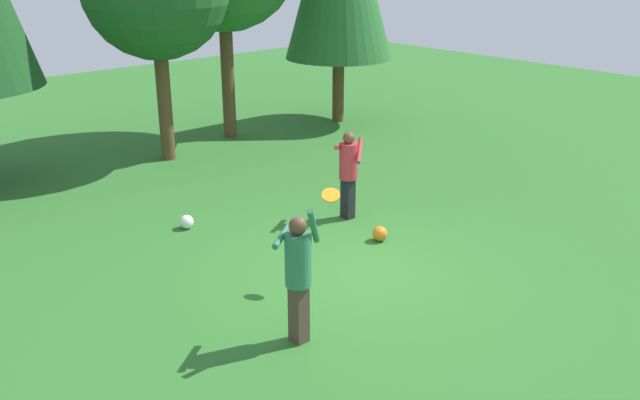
{
  "coord_description": "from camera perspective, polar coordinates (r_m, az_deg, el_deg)",
  "views": [
    {
      "loc": [
        -6.98,
        -6.81,
        4.89
      ],
      "look_at": [
        -0.15,
        0.8,
        1.05
      ],
      "focal_mm": 38.67,
      "sensor_mm": 36.0,
      "label": 1
    }
  ],
  "objects": [
    {
      "name": "person_thrower",
      "position": [
        8.69,
        -1.81,
        -5.7
      ],
      "size": [
        0.68,
        0.67,
        1.92
      ],
      "rotation": [
        0.0,
        0.0,
        0.58
      ],
      "color": "#4C382D",
      "rests_on": "ground_plane"
    },
    {
      "name": "frisbee",
      "position": [
        10.04,
        0.9,
        0.41
      ],
      "size": [
        0.37,
        0.36,
        0.15
      ],
      "color": "orange"
    },
    {
      "name": "ball_white",
      "position": [
        12.73,
        -10.98,
        -1.79
      ],
      "size": [
        0.25,
        0.25,
        0.25
      ],
      "primitive_type": "sphere",
      "color": "white",
      "rests_on": "ground_plane"
    },
    {
      "name": "person_catcher",
      "position": [
        12.7,
        2.36,
        2.66
      ],
      "size": [
        0.73,
        0.72,
        1.67
      ],
      "rotation": [
        0.0,
        0.0,
        -2.44
      ],
      "color": "black",
      "rests_on": "ground_plane"
    },
    {
      "name": "ball_red",
      "position": [
        10.98,
        -1.67,
        -5.27
      ],
      "size": [
        0.21,
        0.21,
        0.21
      ],
      "primitive_type": "sphere",
      "color": "red",
      "rests_on": "ground_plane"
    },
    {
      "name": "ball_orange",
      "position": [
        12.03,
        4.98,
        -2.79
      ],
      "size": [
        0.26,
        0.26,
        0.26
      ],
      "primitive_type": "sphere",
      "color": "orange",
      "rests_on": "ground_plane"
    },
    {
      "name": "ground_plane",
      "position": [
        10.91,
        3.43,
        -6.08
      ],
      "size": [
        40.0,
        40.0,
        0.0
      ],
      "primitive_type": "plane",
      "color": "#2D6B28"
    }
  ]
}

